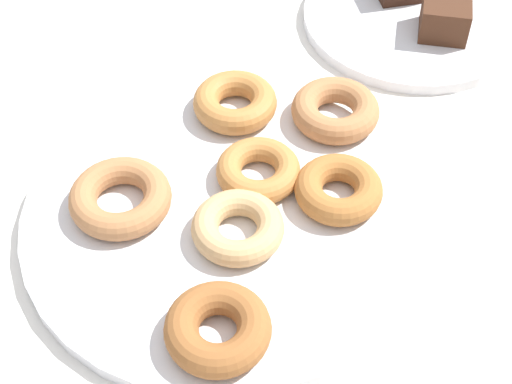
% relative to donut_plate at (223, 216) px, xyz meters
% --- Properties ---
extents(ground_plane, '(2.40, 2.40, 0.00)m').
position_rel_donut_plate_xyz_m(ground_plane, '(0.00, 0.00, -0.01)').
color(ground_plane, white).
extents(donut_plate, '(0.36, 0.36, 0.01)m').
position_rel_donut_plate_xyz_m(donut_plate, '(0.00, 0.00, 0.00)').
color(donut_plate, silver).
rests_on(donut_plate, ground_plane).
extents(donut_0, '(0.12, 0.12, 0.03)m').
position_rel_donut_plate_xyz_m(donut_0, '(-0.13, 0.09, 0.02)').
color(donut_0, '#B27547').
rests_on(donut_0, donut_plate).
extents(donut_1, '(0.10, 0.10, 0.02)m').
position_rel_donut_plate_xyz_m(donut_1, '(0.03, 0.02, 0.02)').
color(donut_1, tan).
rests_on(donut_1, donut_plate).
extents(donut_2, '(0.11, 0.11, 0.02)m').
position_rel_donut_plate_xyz_m(donut_2, '(-0.04, 0.03, 0.02)').
color(donut_2, '#BC7A3D').
rests_on(donut_2, donut_plate).
extents(donut_3, '(0.13, 0.13, 0.02)m').
position_rel_donut_plate_xyz_m(donut_3, '(0.01, -0.09, 0.02)').
color(donut_3, '#B27547').
rests_on(donut_3, donut_plate).
extents(donut_4, '(0.12, 0.12, 0.03)m').
position_rel_donut_plate_xyz_m(donut_4, '(-0.13, -0.01, 0.02)').
color(donut_4, '#BC7A3D').
rests_on(donut_4, donut_plate).
extents(donut_5, '(0.10, 0.10, 0.03)m').
position_rel_donut_plate_xyz_m(donut_5, '(0.13, 0.02, 0.02)').
color(donut_5, '#995B2D').
rests_on(donut_5, donut_plate).
extents(donut_6, '(0.10, 0.10, 0.03)m').
position_rel_donut_plate_xyz_m(donut_6, '(-0.03, 0.10, 0.02)').
color(donut_6, '#AD6B33').
rests_on(donut_6, donut_plate).
extents(cake_plate, '(0.25, 0.25, 0.01)m').
position_rel_donut_plate_xyz_m(cake_plate, '(-0.32, 0.17, -0.00)').
color(cake_plate, silver).
rests_on(cake_plate, ground_plane).
extents(brownie_far, '(0.05, 0.05, 0.04)m').
position_rel_donut_plate_xyz_m(brownie_far, '(-0.29, 0.20, 0.03)').
color(brownie_far, '#472819').
rests_on(brownie_far, cake_plate).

